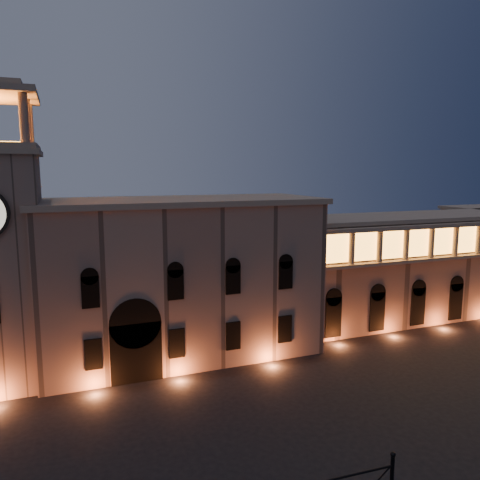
{
  "coord_description": "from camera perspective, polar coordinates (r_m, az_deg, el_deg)",
  "views": [
    {
      "loc": [
        -13.94,
        -28.1,
        20.62
      ],
      "look_at": [
        2.79,
        16.0,
        13.59
      ],
      "focal_mm": 35.0,
      "sensor_mm": 36.0,
      "label": 1
    }
  ],
  "objects": [
    {
      "name": "government_building",
      "position": [
        52.77,
        -7.27,
        -4.56
      ],
      "size": [
        30.8,
        12.8,
        17.6
      ],
      "color": "#896B5A",
      "rests_on": "ground"
    },
    {
      "name": "ground",
      "position": [
        37.54,
        5.16,
        -24.87
      ],
      "size": [
        160.0,
        160.0,
        0.0
      ],
      "primitive_type": "plane",
      "color": "black",
      "rests_on": "ground"
    },
    {
      "name": "colonnade_wing",
      "position": [
        70.66,
        20.32,
        -2.89
      ],
      "size": [
        40.6,
        11.5,
        14.5
      ],
      "color": "#846654",
      "rests_on": "ground"
    }
  ]
}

